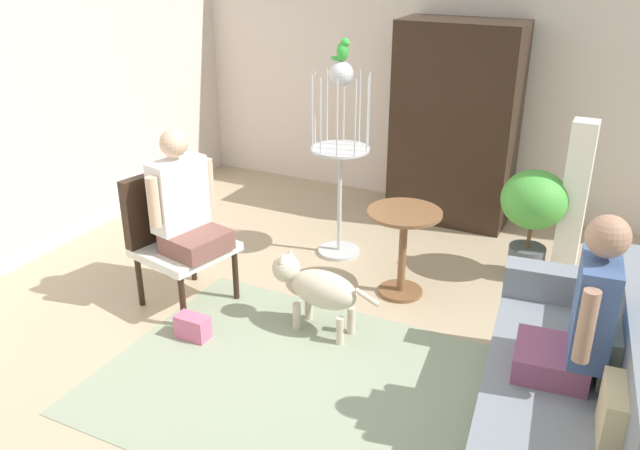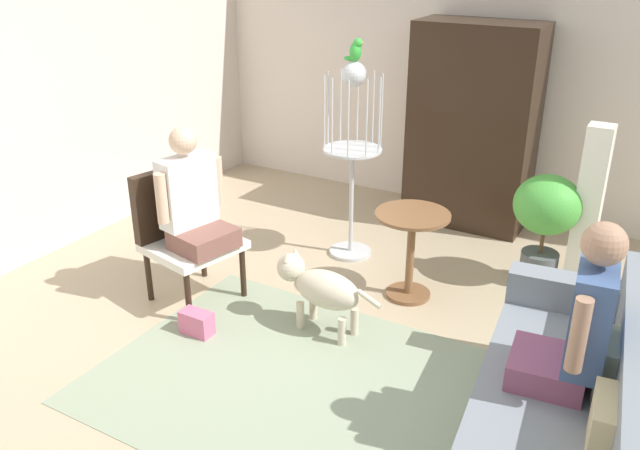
{
  "view_description": "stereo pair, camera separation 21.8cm",
  "coord_description": "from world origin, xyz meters",
  "px_view_note": "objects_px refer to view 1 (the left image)",
  "views": [
    {
      "loc": [
        1.45,
        -3.2,
        2.53
      ],
      "look_at": [
        -0.12,
        -0.02,
        0.96
      ],
      "focal_mm": 37.16,
      "sensor_mm": 36.0,
      "label": 1
    },
    {
      "loc": [
        1.65,
        -3.09,
        2.53
      ],
      "look_at": [
        -0.12,
        -0.02,
        0.96
      ],
      "focal_mm": 37.16,
      "sensor_mm": 36.0,
      "label": 2
    }
  ],
  "objects_px": {
    "couch": "(573,395)",
    "round_end_table": "(403,241)",
    "armoire_cabinet": "(455,124)",
    "bird_cage_stand": "(340,146)",
    "dog": "(317,287)",
    "handbag": "(193,327)",
    "person_on_couch": "(583,314)",
    "potted_plant": "(533,210)",
    "column_lamp": "(573,205)",
    "person_on_armchair": "(184,203)",
    "parrot": "(343,50)",
    "armchair": "(172,229)"
  },
  "relations": [
    {
      "from": "bird_cage_stand",
      "to": "armchair",
      "type": "bearing_deg",
      "value": -122.45
    },
    {
      "from": "person_on_armchair",
      "to": "bird_cage_stand",
      "type": "bearing_deg",
      "value": 63.5
    },
    {
      "from": "person_on_armchair",
      "to": "dog",
      "type": "relative_size",
      "value": 1.04
    },
    {
      "from": "potted_plant",
      "to": "armoire_cabinet",
      "type": "xyz_separation_m",
      "value": [
        -0.9,
        0.92,
        0.34
      ]
    },
    {
      "from": "round_end_table",
      "to": "handbag",
      "type": "xyz_separation_m",
      "value": [
        -1.05,
        -1.21,
        -0.36
      ]
    },
    {
      "from": "bird_cage_stand",
      "to": "parrot",
      "type": "distance_m",
      "value": 0.76
    },
    {
      "from": "couch",
      "to": "handbag",
      "type": "distance_m",
      "value": 2.42
    },
    {
      "from": "handbag",
      "to": "person_on_armchair",
      "type": "bearing_deg",
      "value": 127.13
    },
    {
      "from": "person_on_armchair",
      "to": "column_lamp",
      "type": "height_order",
      "value": "person_on_armchair"
    },
    {
      "from": "dog",
      "to": "handbag",
      "type": "height_order",
      "value": "dog"
    },
    {
      "from": "potted_plant",
      "to": "dog",
      "type": "bearing_deg",
      "value": -128.85
    },
    {
      "from": "armchair",
      "to": "handbag",
      "type": "distance_m",
      "value": 0.77
    },
    {
      "from": "person_on_armchair",
      "to": "round_end_table",
      "type": "bearing_deg",
      "value": 31.67
    },
    {
      "from": "armoire_cabinet",
      "to": "round_end_table",
      "type": "bearing_deg",
      "value": -86.42
    },
    {
      "from": "round_end_table",
      "to": "armoire_cabinet",
      "type": "xyz_separation_m",
      "value": [
        -0.1,
        1.61,
        0.48
      ]
    },
    {
      "from": "couch",
      "to": "dog",
      "type": "relative_size",
      "value": 2.23
    },
    {
      "from": "person_on_couch",
      "to": "armoire_cabinet",
      "type": "distance_m",
      "value": 3.13
    },
    {
      "from": "person_on_couch",
      "to": "couch",
      "type": "bearing_deg",
      "value": 46.27
    },
    {
      "from": "bird_cage_stand",
      "to": "armoire_cabinet",
      "type": "bearing_deg",
      "value": 62.61
    },
    {
      "from": "person_on_couch",
      "to": "column_lamp",
      "type": "relative_size",
      "value": 0.69
    },
    {
      "from": "bird_cage_stand",
      "to": "parrot",
      "type": "height_order",
      "value": "parrot"
    },
    {
      "from": "person_on_couch",
      "to": "armoire_cabinet",
      "type": "xyz_separation_m",
      "value": [
        -1.43,
        2.78,
        0.12
      ]
    },
    {
      "from": "round_end_table",
      "to": "dog",
      "type": "bearing_deg",
      "value": -115.62
    },
    {
      "from": "person_on_armchair",
      "to": "armoire_cabinet",
      "type": "relative_size",
      "value": 0.47
    },
    {
      "from": "armchair",
      "to": "round_end_table",
      "type": "height_order",
      "value": "armchair"
    },
    {
      "from": "handbag",
      "to": "armchair",
      "type": "bearing_deg",
      "value": 136.64
    },
    {
      "from": "round_end_table",
      "to": "bird_cage_stand",
      "type": "distance_m",
      "value": 0.98
    },
    {
      "from": "person_on_armchair",
      "to": "dog",
      "type": "height_order",
      "value": "person_on_armchair"
    },
    {
      "from": "potted_plant",
      "to": "handbag",
      "type": "xyz_separation_m",
      "value": [
        -1.85,
        -1.9,
        -0.5
      ]
    },
    {
      "from": "bird_cage_stand",
      "to": "couch",
      "type": "bearing_deg",
      "value": -36.97
    },
    {
      "from": "couch",
      "to": "bird_cage_stand",
      "type": "bearing_deg",
      "value": 143.03
    },
    {
      "from": "couch",
      "to": "parrot",
      "type": "xyz_separation_m",
      "value": [
        -2.07,
        1.56,
        1.41
      ]
    },
    {
      "from": "round_end_table",
      "to": "dog",
      "type": "xyz_separation_m",
      "value": [
        -0.35,
        -0.73,
        -0.11
      ]
    },
    {
      "from": "person_on_couch",
      "to": "potted_plant",
      "type": "distance_m",
      "value": 1.95
    },
    {
      "from": "couch",
      "to": "round_end_table",
      "type": "height_order",
      "value": "couch"
    },
    {
      "from": "column_lamp",
      "to": "armoire_cabinet",
      "type": "height_order",
      "value": "armoire_cabinet"
    },
    {
      "from": "dog",
      "to": "bird_cage_stand",
      "type": "distance_m",
      "value": 1.37
    },
    {
      "from": "person_on_armchair",
      "to": "bird_cage_stand",
      "type": "height_order",
      "value": "bird_cage_stand"
    },
    {
      "from": "couch",
      "to": "potted_plant",
      "type": "height_order",
      "value": "potted_plant"
    },
    {
      "from": "armchair",
      "to": "potted_plant",
      "type": "relative_size",
      "value": 1.09
    },
    {
      "from": "person_on_couch",
      "to": "bird_cage_stand",
      "type": "distance_m",
      "value": 2.6
    },
    {
      "from": "person_on_armchair",
      "to": "dog",
      "type": "xyz_separation_m",
      "value": [
        0.99,
        0.1,
        -0.47
      ]
    },
    {
      "from": "handbag",
      "to": "armoire_cabinet",
      "type": "bearing_deg",
      "value": 71.36
    },
    {
      "from": "armchair",
      "to": "person_on_couch",
      "type": "bearing_deg",
      "value": -7.46
    },
    {
      "from": "dog",
      "to": "armoire_cabinet",
      "type": "bearing_deg",
      "value": 83.93
    },
    {
      "from": "couch",
      "to": "potted_plant",
      "type": "xyz_separation_m",
      "value": [
        -0.56,
        1.83,
        0.27
      ]
    },
    {
      "from": "round_end_table",
      "to": "handbag",
      "type": "relative_size",
      "value": 3.0
    },
    {
      "from": "person_on_armchair",
      "to": "parrot",
      "type": "xyz_separation_m",
      "value": [
        0.64,
        1.25,
        0.91
      ]
    },
    {
      "from": "round_end_table",
      "to": "column_lamp",
      "type": "bearing_deg",
      "value": 35.74
    },
    {
      "from": "potted_plant",
      "to": "bird_cage_stand",
      "type": "bearing_deg",
      "value": -169.93
    }
  ]
}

